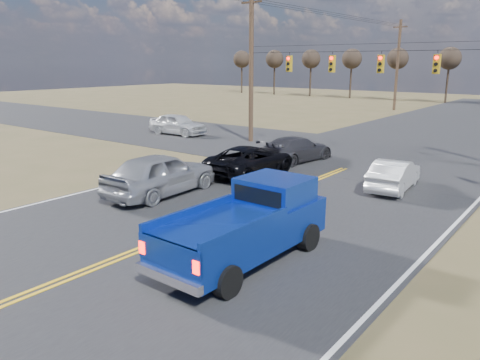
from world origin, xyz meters
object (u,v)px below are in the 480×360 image
Objects in this scene: white_car_queue at (394,175)px; cross_car_west at (178,124)px; pickup_truck at (248,225)px; dgrey_car_queue at (297,149)px; silver_suv at (161,174)px; black_suv at (251,160)px.

white_car_queue is 0.85× the size of cross_car_west.
pickup_truck reaches higher than dgrey_car_queue.
black_suv is at bearing -101.69° from silver_suv.
dgrey_car_queue is at bearing 116.47° from pickup_truck.
black_suv is (0.84, 5.16, -0.18)m from silver_suv.
black_suv is 1.09× the size of cross_car_west.
white_car_queue is at bearing -166.59° from black_suv.
silver_suv is 1.11× the size of cross_car_west.
dgrey_car_queue is at bearing -98.48° from silver_suv.
silver_suv reaches higher than white_car_queue.
silver_suv is 5.23m from black_suv.
dgrey_car_queue is 1.02× the size of cross_car_west.
pickup_truck reaches higher than cross_car_west.
pickup_truck is 9.87m from white_car_queue.
cross_car_west is (-18.22, 15.44, -0.22)m from pickup_truck.
dgrey_car_queue is (-6.43, 2.56, 0.04)m from white_car_queue.
dgrey_car_queue is 12.71m from cross_car_west.
pickup_truck is 10.24m from black_suv.
dgrey_car_queue is at bearing -92.00° from black_suv.
black_suv is at bearing 96.10° from dgrey_car_queue.
cross_car_west is (-11.36, 12.32, -0.09)m from silver_suv.
pickup_truck is 7.53m from silver_suv.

